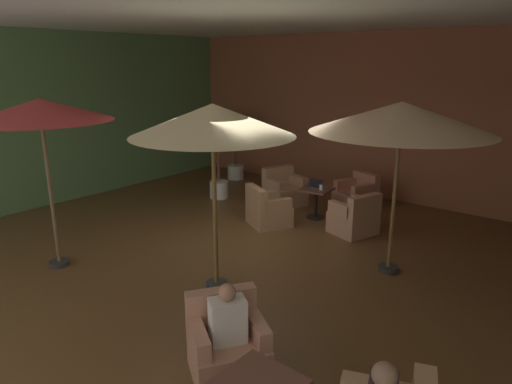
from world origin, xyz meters
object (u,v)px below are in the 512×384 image
at_px(potted_tree_mid_right, 235,134).
at_px(patron_by_window, 228,317).
at_px(patio_umbrella_center_beige, 40,111).
at_px(iced_drink_cup, 321,187).
at_px(armchair_front_right_north, 227,347).
at_px(armchair_front_left_south, 267,211).
at_px(patio_umbrella_near_wall, 213,121).
at_px(cafe_table_front_left, 316,197).
at_px(armchair_front_left_west, 355,218).
at_px(armchair_front_left_north, 357,196).
at_px(patio_umbrella_tall_red, 401,118).
at_px(open_laptop, 317,186).
at_px(armchair_front_left_east, 284,191).
at_px(potted_tree_mid_left, 218,146).

distance_m(potted_tree_mid_right, patron_by_window, 8.57).
relative_size(patio_umbrella_center_beige, iced_drink_cup, 24.50).
distance_m(patio_umbrella_center_beige, iced_drink_cup, 5.43).
relative_size(armchair_front_right_north, potted_tree_mid_right, 0.56).
relative_size(armchair_front_left_south, patron_by_window, 1.57).
distance_m(patio_umbrella_near_wall, potted_tree_mid_right, 6.66).
xyz_separation_m(cafe_table_front_left, iced_drink_cup, (0.13, -0.02, 0.23)).
bearing_deg(armchair_front_left_west, cafe_table_front_left, 162.94).
relative_size(armchair_front_left_north, armchair_front_right_north, 0.94).
bearing_deg(cafe_table_front_left, patio_umbrella_tall_red, -32.93).
distance_m(patio_umbrella_tall_red, patron_by_window, 3.91).
bearing_deg(cafe_table_front_left, armchair_front_left_north, 68.79).
height_order(armchair_front_left_north, open_laptop, open_laptop).
bearing_deg(armchair_front_right_north, patio_umbrella_tall_red, 84.95).
distance_m(patio_umbrella_tall_red, open_laptop, 3.27).
height_order(armchair_front_right_north, patio_umbrella_near_wall, patio_umbrella_near_wall).
relative_size(patio_umbrella_near_wall, patron_by_window, 4.12).
distance_m(armchair_front_left_east, patio_umbrella_near_wall, 4.77).
xyz_separation_m(cafe_table_front_left, patron_by_window, (2.02, -4.97, 0.23)).
relative_size(patio_umbrella_center_beige, potted_tree_mid_left, 1.39).
bearing_deg(open_laptop, armchair_front_left_south, -115.82).
xyz_separation_m(armchair_front_left_north, patio_umbrella_near_wall, (0.13, -4.66, 2.14)).
relative_size(cafe_table_front_left, iced_drink_cup, 6.01).
bearing_deg(cafe_table_front_left, armchair_front_right_north, -68.19).
bearing_deg(armchair_front_left_east, cafe_table_front_left, -17.88).
height_order(patio_umbrella_tall_red, open_laptop, patio_umbrella_tall_red).
distance_m(armchair_front_left_south, armchair_front_right_north, 4.67).
height_order(armchair_front_left_north, armchair_front_left_south, armchair_front_left_south).
relative_size(cafe_table_front_left, armchair_front_left_south, 0.65).
distance_m(armchair_front_left_west, patron_by_window, 4.75).
bearing_deg(patron_by_window, patio_umbrella_tall_red, 85.59).
distance_m(armchair_front_left_north, patron_by_window, 6.25).
height_order(armchair_front_left_west, patio_umbrella_tall_red, patio_umbrella_tall_red).
bearing_deg(armchair_front_right_north, armchair_front_left_north, 104.66).
distance_m(patron_by_window, iced_drink_cup, 5.30).
xyz_separation_m(armchair_front_left_south, potted_tree_mid_right, (-3.06, 2.49, 0.97)).
xyz_separation_m(armchair_front_right_north, open_laptop, (-1.99, 5.00, 0.38)).
xyz_separation_m(armchair_front_left_north, patron_by_window, (1.61, -6.03, 0.38)).
bearing_deg(armchair_front_right_north, patron_by_window, -33.34).
bearing_deg(armchair_front_right_north, armchair_front_left_south, 122.45).
height_order(armchair_front_left_east, patio_umbrella_center_beige, patio_umbrella_center_beige).
xyz_separation_m(potted_tree_mid_right, patron_by_window, (5.60, -6.46, -0.58)).
height_order(patio_umbrella_center_beige, potted_tree_mid_right, patio_umbrella_center_beige).
relative_size(armchair_front_left_east, armchair_front_right_north, 0.96).
relative_size(potted_tree_mid_right, open_laptop, 5.92).
xyz_separation_m(armchair_front_left_west, open_laptop, (-1.10, 0.39, 0.39)).
bearing_deg(armchair_front_left_west, armchair_front_left_north, 115.82).
distance_m(armchair_front_left_west, armchair_front_right_north, 4.70).
height_order(patron_by_window, iced_drink_cup, patron_by_window).
xyz_separation_m(armchair_front_left_west, iced_drink_cup, (-0.95, 0.31, 0.39)).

